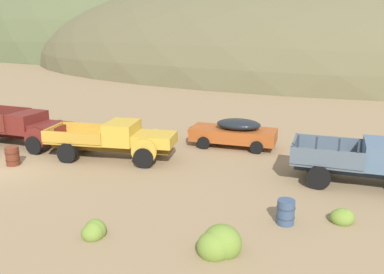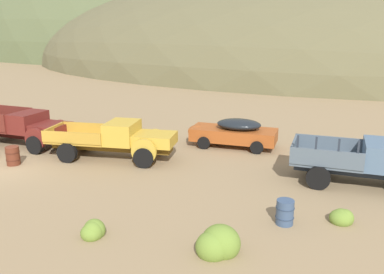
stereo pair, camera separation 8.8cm
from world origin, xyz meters
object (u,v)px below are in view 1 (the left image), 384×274
at_px(oil_drum_by_truck, 286,212).
at_px(car_oxide_orange, 231,132).
at_px(truck_oxblood, 26,128).
at_px(truck_chalk_blue, 377,163).
at_px(oil_drum_spare, 12,156).
at_px(truck_faded_yellow, 121,140).

bearing_deg(oil_drum_by_truck, car_oxide_orange, 117.40).
bearing_deg(car_oxide_orange, truck_oxblood, 17.14).
height_order(truck_chalk_blue, oil_drum_spare, truck_chalk_blue).
bearing_deg(oil_drum_spare, oil_drum_by_truck, -5.86).
xyz_separation_m(truck_faded_yellow, car_oxide_orange, (4.45, 4.05, -0.18)).
relative_size(truck_oxblood, oil_drum_by_truck, 6.77).
height_order(car_oxide_orange, oil_drum_spare, car_oxide_orange).
bearing_deg(truck_chalk_blue, oil_drum_spare, -169.78).
height_order(truck_oxblood, oil_drum_by_truck, truck_oxblood).
bearing_deg(oil_drum_by_truck, truck_chalk_blue, 58.07).
relative_size(car_oxide_orange, oil_drum_by_truck, 5.83).
bearing_deg(car_oxide_orange, oil_drum_spare, 33.77).
distance_m(truck_oxblood, truck_chalk_blue, 17.55).
xyz_separation_m(truck_chalk_blue, oil_drum_spare, (-15.90, -3.38, -0.56)).
relative_size(truck_faded_yellow, car_oxide_orange, 1.32).
distance_m(truck_oxblood, oil_drum_by_truck, 15.18).
height_order(truck_oxblood, truck_chalk_blue, truck_chalk_blue).
bearing_deg(truck_oxblood, truck_faded_yellow, -1.45).
bearing_deg(car_oxide_orange, truck_chalk_blue, 151.47).
relative_size(truck_oxblood, truck_faded_yellow, 0.88).
height_order(truck_chalk_blue, oil_drum_by_truck, truck_chalk_blue).
bearing_deg(truck_oxblood, oil_drum_by_truck, -15.95).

